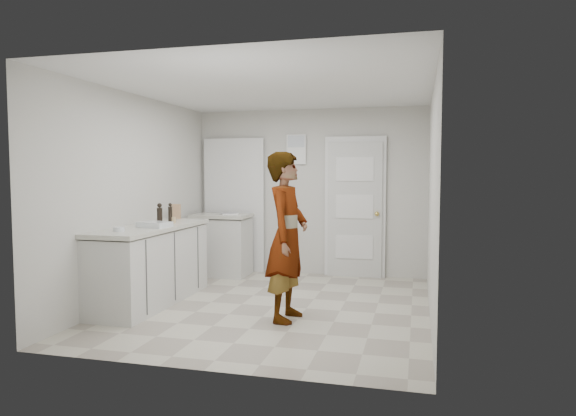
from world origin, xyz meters
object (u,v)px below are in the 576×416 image
(cake_mix_box, at_px, (176,211))
(spice_jar, at_px, (174,220))
(person, at_px, (287,236))
(baking_dish, at_px, (155,225))
(oil_cruet_a, at_px, (160,214))
(egg_bowl, at_px, (119,229))
(oil_cruet_b, at_px, (170,213))

(cake_mix_box, distance_m, spice_jar, 0.63)
(cake_mix_box, bearing_deg, spice_jar, -74.21)
(person, xyz_separation_m, cake_mix_box, (-1.86, 1.17, 0.14))
(spice_jar, relative_size, baking_dish, 0.19)
(spice_jar, height_order, oil_cruet_a, oil_cruet_a)
(egg_bowl, bearing_deg, spice_jar, 80.03)
(oil_cruet_a, bearing_deg, egg_bowl, -96.91)
(person, height_order, spice_jar, person)
(cake_mix_box, height_order, egg_bowl, cake_mix_box)
(spice_jar, relative_size, oil_cruet_b, 0.31)
(cake_mix_box, xyz_separation_m, baking_dish, (0.25, -1.04, -0.07))
(person, relative_size, oil_cruet_b, 7.30)
(spice_jar, height_order, oil_cruet_b, oil_cruet_b)
(egg_bowl, bearing_deg, cake_mix_box, 93.37)
(baking_dish, height_order, egg_bowl, baking_dish)
(spice_jar, distance_m, oil_cruet_b, 0.19)
(oil_cruet_b, xyz_separation_m, egg_bowl, (-0.05, -1.07, -0.09))
(oil_cruet_b, height_order, baking_dish, oil_cruet_b)
(oil_cruet_b, distance_m, egg_bowl, 1.08)
(spice_jar, xyz_separation_m, egg_bowl, (-0.17, -0.94, -0.01))
(spice_jar, xyz_separation_m, baking_dish, (-0.01, -0.47, -0.01))
(oil_cruet_a, xyz_separation_m, oil_cruet_b, (-0.04, 0.34, -0.01))
(oil_cruet_a, bearing_deg, cake_mix_box, 102.77)
(oil_cruet_a, height_order, egg_bowl, oil_cruet_a)
(cake_mix_box, distance_m, oil_cruet_b, 0.46)
(oil_cruet_a, bearing_deg, person, -13.11)
(oil_cruet_b, relative_size, baking_dish, 0.62)
(oil_cruet_b, bearing_deg, spice_jar, -49.09)
(baking_dish, bearing_deg, cake_mix_box, 103.47)
(spice_jar, bearing_deg, oil_cruet_b, 130.91)
(person, distance_m, cake_mix_box, 2.20)
(baking_dish, bearing_deg, oil_cruet_a, 105.56)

